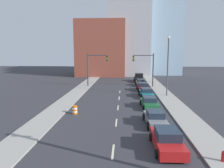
{
  "coord_description": "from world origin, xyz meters",
  "views": [
    {
      "loc": [
        0.75,
        -6.28,
        7.05
      ],
      "look_at": [
        -1.09,
        26.49,
        2.2
      ],
      "focal_mm": 35.0,
      "sensor_mm": 36.0,
      "label": 1
    }
  ],
  "objects_px": {
    "sedan_tan": "(141,83)",
    "traffic_signal_left": "(93,65)",
    "sedan_green": "(149,103)",
    "pickup_truck_black": "(139,78)",
    "traffic_signal_right": "(147,66)",
    "traffic_barrel": "(75,110)",
    "street_lamp": "(168,62)",
    "sedan_gray": "(155,118)",
    "sedan_teal": "(146,93)",
    "fire_hydrant": "(223,157)",
    "sedan_maroon": "(143,87)",
    "sedan_red": "(167,140)"
  },
  "relations": [
    {
      "from": "fire_hydrant",
      "to": "sedan_gray",
      "type": "xyz_separation_m",
      "value": [
        -3.3,
        7.34,
        0.23
      ]
    },
    {
      "from": "traffic_barrel",
      "to": "sedan_green",
      "type": "relative_size",
      "value": 0.21
    },
    {
      "from": "traffic_signal_right",
      "to": "sedan_maroon",
      "type": "height_order",
      "value": "traffic_signal_right"
    },
    {
      "from": "sedan_gray",
      "to": "sedan_tan",
      "type": "bearing_deg",
      "value": 86.01
    },
    {
      "from": "traffic_signal_right",
      "to": "sedan_gray",
      "type": "xyz_separation_m",
      "value": [
        -1.56,
        -23.02,
        -3.7
      ]
    },
    {
      "from": "sedan_red",
      "to": "street_lamp",
      "type": "bearing_deg",
      "value": 78.18
    },
    {
      "from": "fire_hydrant",
      "to": "pickup_truck_black",
      "type": "xyz_separation_m",
      "value": [
        -2.8,
        38.54,
        0.37
      ]
    },
    {
      "from": "sedan_tan",
      "to": "traffic_signal_left",
      "type": "bearing_deg",
      "value": -172.58
    },
    {
      "from": "traffic_signal_right",
      "to": "sedan_gray",
      "type": "height_order",
      "value": "traffic_signal_right"
    },
    {
      "from": "sedan_green",
      "to": "sedan_teal",
      "type": "relative_size",
      "value": 0.94
    },
    {
      "from": "fire_hydrant",
      "to": "pickup_truck_black",
      "type": "relative_size",
      "value": 0.15
    },
    {
      "from": "traffic_barrel",
      "to": "sedan_green",
      "type": "distance_m",
      "value": 9.52
    },
    {
      "from": "sedan_green",
      "to": "sedan_tan",
      "type": "relative_size",
      "value": 0.99
    },
    {
      "from": "sedan_green",
      "to": "pickup_truck_black",
      "type": "height_order",
      "value": "pickup_truck_black"
    },
    {
      "from": "sedan_green",
      "to": "sedan_red",
      "type": "bearing_deg",
      "value": -93.57
    },
    {
      "from": "traffic_signal_left",
      "to": "street_lamp",
      "type": "relative_size",
      "value": 0.72
    },
    {
      "from": "traffic_signal_right",
      "to": "street_lamp",
      "type": "distance_m",
      "value": 9.41
    },
    {
      "from": "sedan_green",
      "to": "pickup_truck_black",
      "type": "bearing_deg",
      "value": 85.99
    },
    {
      "from": "sedan_gray",
      "to": "sedan_green",
      "type": "bearing_deg",
      "value": 85.62
    },
    {
      "from": "traffic_signal_right",
      "to": "sedan_red",
      "type": "bearing_deg",
      "value": -92.91
    },
    {
      "from": "street_lamp",
      "to": "sedan_maroon",
      "type": "relative_size",
      "value": 2.15
    },
    {
      "from": "sedan_teal",
      "to": "sedan_green",
      "type": "bearing_deg",
      "value": -95.42
    },
    {
      "from": "traffic_signal_left",
      "to": "sedan_tan",
      "type": "relative_size",
      "value": 1.47
    },
    {
      "from": "sedan_teal",
      "to": "fire_hydrant",
      "type": "bearing_deg",
      "value": -85.12
    },
    {
      "from": "street_lamp",
      "to": "sedan_maroon",
      "type": "height_order",
      "value": "street_lamp"
    },
    {
      "from": "street_lamp",
      "to": "sedan_gray",
      "type": "height_order",
      "value": "street_lamp"
    },
    {
      "from": "street_lamp",
      "to": "sedan_green",
      "type": "xyz_separation_m",
      "value": [
        -3.58,
        -7.26,
        -4.77
      ]
    },
    {
      "from": "sedan_green",
      "to": "pickup_truck_black",
      "type": "distance_m",
      "value": 24.53
    },
    {
      "from": "traffic_barrel",
      "to": "street_lamp",
      "type": "bearing_deg",
      "value": 40.89
    },
    {
      "from": "street_lamp",
      "to": "sedan_tan",
      "type": "bearing_deg",
      "value": 106.65
    },
    {
      "from": "traffic_signal_right",
      "to": "sedan_maroon",
      "type": "relative_size",
      "value": 1.54
    },
    {
      "from": "sedan_red",
      "to": "sedan_tan",
      "type": "distance_m",
      "value": 30.33
    },
    {
      "from": "traffic_barrel",
      "to": "sedan_tan",
      "type": "xyz_separation_m",
      "value": [
        9.16,
        21.7,
        0.16
      ]
    },
    {
      "from": "sedan_gray",
      "to": "sedan_teal",
      "type": "xyz_separation_m",
      "value": [
        0.46,
        13.28,
        0.01
      ]
    },
    {
      "from": "traffic_barrel",
      "to": "sedan_teal",
      "type": "xyz_separation_m",
      "value": [
        9.13,
        10.11,
        0.17
      ]
    },
    {
      "from": "fire_hydrant",
      "to": "pickup_truck_black",
      "type": "height_order",
      "value": "pickup_truck_black"
    },
    {
      "from": "sedan_tan",
      "to": "pickup_truck_black",
      "type": "height_order",
      "value": "pickup_truck_black"
    },
    {
      "from": "traffic_signal_left",
      "to": "fire_hydrant",
      "type": "relative_size",
      "value": 8.07
    },
    {
      "from": "fire_hydrant",
      "to": "sedan_teal",
      "type": "xyz_separation_m",
      "value": [
        -2.84,
        20.63,
        0.23
      ]
    },
    {
      "from": "sedan_green",
      "to": "sedan_maroon",
      "type": "distance_m",
      "value": 12.19
    },
    {
      "from": "sedan_green",
      "to": "sedan_tan",
      "type": "bearing_deg",
      "value": 85.76
    },
    {
      "from": "sedan_green",
      "to": "sedan_tan",
      "type": "height_order",
      "value": "sedan_tan"
    },
    {
      "from": "traffic_signal_right",
      "to": "traffic_barrel",
      "type": "height_order",
      "value": "traffic_signal_right"
    },
    {
      "from": "traffic_barrel",
      "to": "fire_hydrant",
      "type": "xyz_separation_m",
      "value": [
        11.97,
        -10.51,
        -0.06
      ]
    },
    {
      "from": "traffic_barrel",
      "to": "sedan_gray",
      "type": "relative_size",
      "value": 0.2
    },
    {
      "from": "sedan_green",
      "to": "sedan_maroon",
      "type": "height_order",
      "value": "sedan_maroon"
    },
    {
      "from": "traffic_signal_right",
      "to": "street_lamp",
      "type": "relative_size",
      "value": 0.72
    },
    {
      "from": "traffic_signal_right",
      "to": "sedan_maroon",
      "type": "distance_m",
      "value": 5.67
    },
    {
      "from": "sedan_green",
      "to": "sedan_teal",
      "type": "xyz_separation_m",
      "value": [
        0.28,
        6.61,
        0.02
      ]
    },
    {
      "from": "sedan_red",
      "to": "traffic_barrel",
      "type": "bearing_deg",
      "value": 134.37
    }
  ]
}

